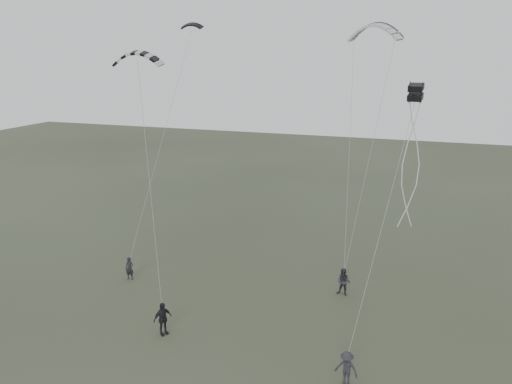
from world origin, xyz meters
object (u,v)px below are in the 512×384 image
(flyer_far, at_px, (346,369))
(kite_pale_large, at_px, (375,25))
(flyer_center, at_px, (163,319))
(kite_striped, at_px, (137,53))
(flyer_right, at_px, (344,282))
(kite_box, at_px, (416,92))
(flyer_left, at_px, (130,268))
(kite_dark_small, at_px, (192,24))

(flyer_far, xyz_separation_m, kite_pale_large, (-1.19, 14.73, 15.81))
(flyer_center, bearing_deg, kite_striped, 67.31)
(flyer_far, xyz_separation_m, kite_striped, (-13.48, 5.58, 14.05))
(flyer_right, height_order, kite_pale_large, kite_pale_large)
(flyer_center, distance_m, kite_box, 17.52)
(flyer_right, distance_m, flyer_center, 11.61)
(flyer_center, height_order, flyer_far, flyer_center)
(flyer_left, distance_m, kite_striped, 14.33)
(flyer_center, height_order, kite_box, kite_box)
(kite_dark_small, distance_m, kite_box, 17.95)
(flyer_right, xyz_separation_m, flyer_center, (-8.61, -7.79, 0.05))
(flyer_right, distance_m, kite_striped, 18.70)
(flyer_left, xyz_separation_m, kite_dark_small, (2.17, 6.39, 16.04))
(kite_dark_small, height_order, kite_box, kite_dark_small)
(flyer_left, height_order, kite_box, kite_box)
(flyer_center, relative_size, kite_dark_small, 1.21)
(kite_striped, distance_m, kite_box, 15.53)
(flyer_right, bearing_deg, kite_striped, -154.65)
(flyer_right, xyz_separation_m, kite_striped, (-11.92, -3.35, 14.02))
(kite_striped, height_order, kite_box, kite_striped)
(kite_box, bearing_deg, flyer_left, -178.69)
(flyer_far, bearing_deg, flyer_center, -175.96)
(kite_striped, bearing_deg, flyer_center, -64.96)
(kite_dark_small, relative_size, kite_pale_large, 0.42)
(flyer_left, distance_m, flyer_right, 14.35)
(kite_box, bearing_deg, kite_pale_large, 114.72)
(flyer_right, bearing_deg, kite_dark_small, 171.02)
(kite_striped, bearing_deg, flyer_right, 4.04)
(flyer_left, height_order, kite_striped, kite_striped)
(flyer_left, height_order, flyer_center, flyer_center)
(flyer_far, distance_m, kite_dark_small, 24.63)
(kite_box, bearing_deg, flyer_far, -104.96)
(flyer_center, distance_m, flyer_far, 10.23)
(flyer_center, height_order, kite_striped, kite_striped)
(kite_dark_small, xyz_separation_m, kite_box, (15.46, -8.34, -3.70))
(flyer_right, xyz_separation_m, kite_box, (3.48, -4.30, 12.23))
(flyer_right, height_order, kite_box, kite_box)
(kite_pale_large, relative_size, kite_striped, 1.27)
(kite_striped, bearing_deg, kite_box, -15.20)
(flyer_left, distance_m, kite_box, 21.61)
(kite_box, bearing_deg, kite_dark_small, 159.27)
(flyer_left, distance_m, flyer_center, 7.76)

